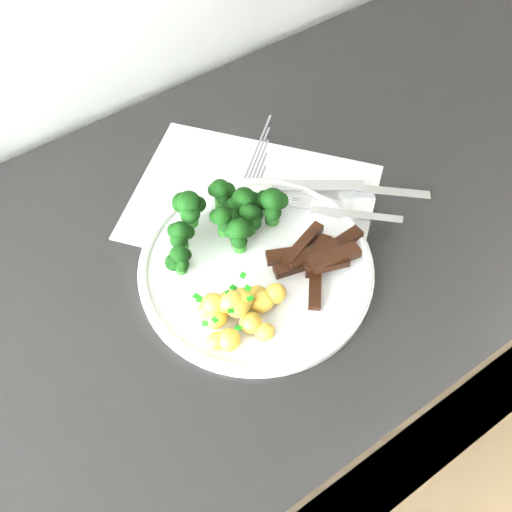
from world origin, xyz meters
The scene contains 8 objects.
counter centered at (-0.12, 1.68, 0.44)m, with size 2.37×0.59×0.89m.
recipe_paper centered at (-0.17, 1.72, 0.89)m, with size 0.37×0.38×0.00m.
plate centered at (-0.23, 1.63, 0.90)m, with size 0.28×0.28×0.02m.
broccoli centered at (-0.23, 1.69, 0.93)m, with size 0.17×0.10×0.06m.
potatoes centered at (-0.28, 1.59, 0.91)m, with size 0.11×0.09×0.04m.
beef_strips centered at (-0.17, 1.60, 0.91)m, with size 0.12×0.10×0.03m.
fork centered at (-0.10, 1.64, 0.91)m, with size 0.12×0.14×0.02m.
knife centered at (-0.04, 1.64, 0.90)m, with size 0.17×0.14×0.02m.
Camera 1 is at (-0.47, 1.29, 1.51)m, focal length 43.13 mm.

